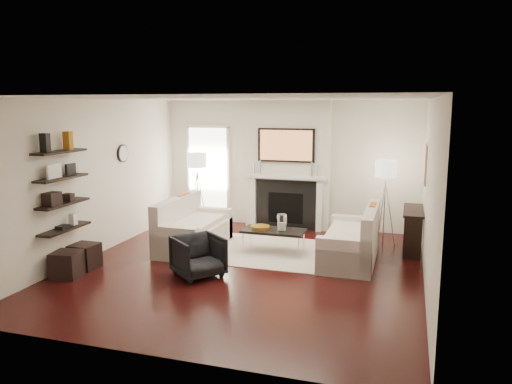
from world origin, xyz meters
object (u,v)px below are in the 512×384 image
(lamp_right_shade, at_px, (386,168))
(loveseat_right_base, at_px, (349,249))
(armchair, at_px, (198,254))
(lamp_left_shade, at_px, (197,160))
(coffee_table, at_px, (274,231))
(loveseat_left_base, at_px, (194,237))
(ottoman_near, at_px, (85,256))

(lamp_right_shade, bearing_deg, loveseat_right_base, -112.37)
(armchair, bearing_deg, lamp_left_shade, 63.84)
(coffee_table, relative_size, armchair, 1.59)
(loveseat_left_base, bearing_deg, lamp_left_shade, 111.28)
(loveseat_right_base, bearing_deg, ottoman_near, -157.85)
(coffee_table, xyz_separation_m, armchair, (-0.78, -1.54, -0.05))
(lamp_left_shade, bearing_deg, lamp_right_shade, -4.12)
(loveseat_left_base, height_order, armchair, armchair)
(lamp_left_shade, distance_m, lamp_right_shade, 3.91)
(loveseat_left_base, bearing_deg, ottoman_near, -127.78)
(loveseat_right_base, bearing_deg, coffee_table, 176.10)
(loveseat_right_base, distance_m, armchair, 2.58)
(loveseat_left_base, xyz_separation_m, lamp_right_shade, (3.30, 1.25, 1.24))
(loveseat_right_base, relative_size, lamp_left_shade, 4.50)
(lamp_right_shade, height_order, ottoman_near, lamp_right_shade)
(loveseat_left_base, xyz_separation_m, coffee_table, (1.47, 0.16, 0.19))
(coffee_table, distance_m, armchair, 1.73)
(loveseat_left_base, xyz_separation_m, loveseat_right_base, (2.81, 0.07, 0.00))
(loveseat_left_base, relative_size, coffee_table, 1.64)
(loveseat_left_base, bearing_deg, coffee_table, 6.31)
(loveseat_left_base, xyz_separation_m, lamp_left_shade, (-0.60, 1.54, 1.24))
(loveseat_left_base, xyz_separation_m, armchair, (0.69, -1.38, 0.14))
(coffee_table, xyz_separation_m, lamp_right_shade, (1.84, 1.09, 1.05))
(loveseat_left_base, distance_m, ottoman_near, 1.99)
(armchair, bearing_deg, coffee_table, 13.29)
(coffee_table, bearing_deg, armchair, -116.74)
(loveseat_left_base, distance_m, lamp_right_shade, 3.74)
(armchair, distance_m, ottoman_near, 1.92)
(ottoman_near, bearing_deg, loveseat_right_base, 22.15)
(loveseat_left_base, relative_size, armchair, 2.60)
(lamp_right_shade, distance_m, ottoman_near, 5.47)
(loveseat_right_base, height_order, ottoman_near, loveseat_right_base)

